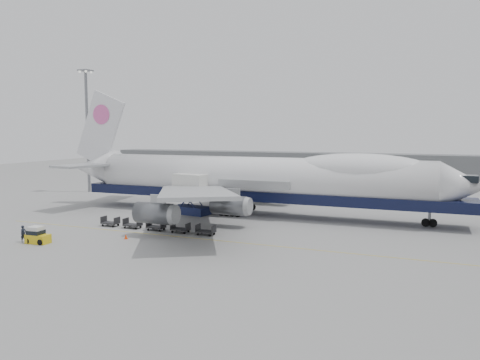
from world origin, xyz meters
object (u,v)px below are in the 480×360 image
at_px(airliner, 259,178).
at_px(catering_truck, 191,192).
at_px(ground_worker, 23,234).
at_px(baggage_tug, 37,236).

distance_m(airliner, catering_truck, 10.73).
bearing_deg(ground_worker, airliner, -28.35).
relative_size(catering_truck, ground_worker, 3.19).
height_order(airliner, catering_truck, airliner).
bearing_deg(airliner, baggage_tug, -122.70).
bearing_deg(catering_truck, baggage_tug, -97.72).
height_order(catering_truck, baggage_tug, catering_truck).
bearing_deg(ground_worker, catering_truck, -14.52).
distance_m(catering_truck, ground_worker, 25.62).
relative_size(airliner, baggage_tug, 24.61).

